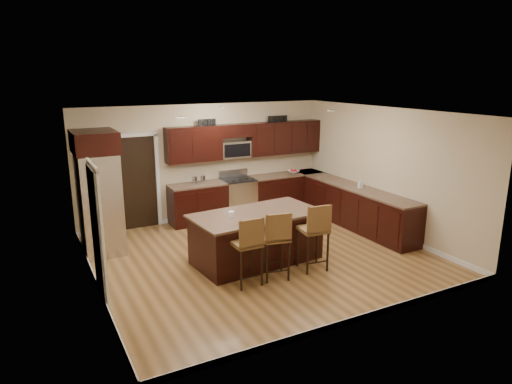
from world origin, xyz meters
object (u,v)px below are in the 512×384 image
island (256,239)px  refrigerator (99,192)px  stool_left (248,243)px  range (238,197)px  stool_right (315,229)px  stool_mid (276,238)px

island → refrigerator: size_ratio=1.03×
island → refrigerator: (-2.43, 1.81, 0.77)m
island → stool_left: (-0.59, -0.85, 0.30)m
range → refrigerator: refrigerator is taller
range → refrigerator: 3.47m
island → stool_left: size_ratio=2.08×
range → island: size_ratio=0.46×
range → refrigerator: size_ratio=0.47×
island → stool_left: bearing=-129.7°
island → refrigerator: 3.12m
stool_left → refrigerator: size_ratio=0.50×
stool_left → stool_right: bearing=-0.9°
stool_left → stool_mid: bearing=-0.7°
stool_left → stool_mid: size_ratio=0.99×
range → stool_right: (-0.17, -3.47, 0.29)m
stool_mid → refrigerator: size_ratio=0.50×
stool_mid → refrigerator: (-2.35, 2.66, 0.46)m
island → stool_mid: size_ratio=2.05×
stool_mid → stool_left: bearing=-168.1°
stool_left → stool_mid: (0.51, 0.00, 0.01)m
stool_right → refrigerator: (-3.13, 2.66, 0.44)m
range → stool_left: 3.77m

